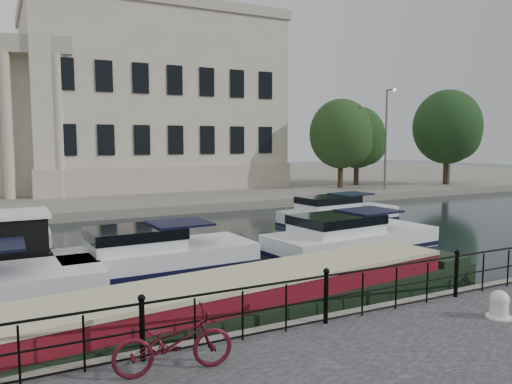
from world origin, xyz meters
The scene contains 11 objects.
ground_plane centered at (0.00, 0.00, 0.00)m, with size 160.00×160.00×0.00m, color black.
far_bank centered at (0.00, 39.00, 0.28)m, with size 120.00×42.00×0.55m, color #6B665B.
railing centered at (0.00, -2.25, 1.20)m, with size 24.14×0.14×1.22m.
civic_building centered at (-1.00, 34.71, 7.04)m, with size 53.55×31.84×16.85m.
lamp_posts centered at (26.00, 20.70, 4.80)m, with size 8.24×1.55×8.07m.
bicycle centered at (-3.65, -2.95, 1.09)m, with size 0.72×2.05×1.08m, color #450C17.
mooring_bollard centered at (3.63, -3.76, 0.84)m, with size 0.56×0.56×0.63m.
narrowboat centered at (-1.39, -0.17, 0.37)m, with size 17.14×4.24×1.62m.
harbour_hut centered at (-5.84, 7.50, 0.95)m, with size 3.17×2.64×2.19m.
cabin_cruisers centered at (-0.60, 7.27, 0.37)m, with size 26.68×9.52×1.99m.
trees centered at (25.01, 22.52, 5.10)m, with size 16.15×8.46×8.53m.
Camera 1 is at (-6.16, -10.85, 4.49)m, focal length 35.00 mm.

